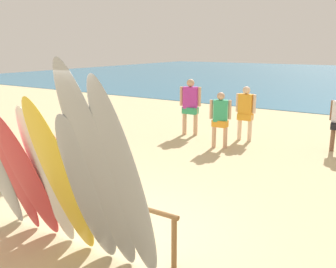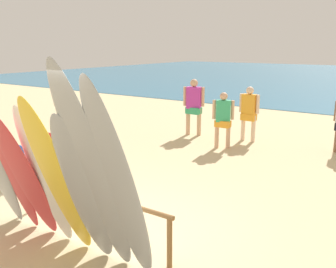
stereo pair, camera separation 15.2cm
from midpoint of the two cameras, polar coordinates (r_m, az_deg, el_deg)
name	(u,v)px [view 1 (the left image)]	position (r m, az deg, el deg)	size (l,w,h in m)	color
ground	(312,107)	(18.11, 20.80, 3.86)	(60.00, 60.00, 0.00)	#D3BC8C
surfboard_rack	(90,201)	(5.54, -12.55, -9.96)	(2.94, 0.07, 0.72)	brown
surfboard_red_1	(3,151)	(5.59, -24.49, -2.32)	(0.49, 0.08, 2.77)	#D13D42
surfboard_red_2	(28,179)	(5.38, -21.23, -6.46)	(0.47, 0.06, 2.12)	#D13D42
surfboard_white_3	(47,179)	(5.18, -18.69, -6.56)	(0.49, 0.07, 2.13)	white
surfboard_yellow_4	(62,181)	(4.79, -16.73, -6.93)	(0.51, 0.08, 2.36)	yellow
surfboard_grey_5	(89,193)	(4.57, -12.94, -8.80)	(0.52, 0.07, 2.17)	#999EA3
surfboard_grey_6	(100,176)	(4.22, -11.40, -6.36)	(0.55, 0.06, 2.79)	#999EA3
surfboard_grey_7	(126,188)	(4.04, -7.46, -8.19)	(0.48, 0.07, 2.63)	#999EA3
beachgoer_midbeach	(190,103)	(11.50, 3.03, 4.72)	(0.63, 0.35, 1.73)	tan
beachgoer_photographing	(220,116)	(10.10, 7.53, 2.70)	(0.53, 0.34, 1.52)	tan
beachgoer_near_rack	(246,110)	(11.00, 11.33, 3.64)	(0.60, 0.25, 1.58)	beige
beach_chair_red	(12,164)	(8.07, -23.16, -4.27)	(0.54, 0.71, 0.82)	#B7B7BC
beach_chair_blue	(46,149)	(8.95, -18.51, -2.25)	(0.53, 0.76, 0.79)	#B7B7BC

